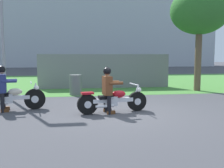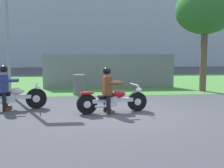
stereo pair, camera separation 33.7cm
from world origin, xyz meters
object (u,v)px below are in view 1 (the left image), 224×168
rider_follow (3,85)px  tree_roadside (200,12)px  motorcycle_follow (9,98)px  streetlight_pole (5,10)px  trash_can (76,85)px  motorcycle_lead (113,100)px  rider_lead (108,86)px

rider_follow → tree_roadside: 9.43m
motorcycle_follow → streetlight_pole: (-0.76, 2.98, 3.18)m
streetlight_pole → trash_can: streetlight_pole is taller
trash_can → motorcycle_follow: bearing=-124.4°
motorcycle_lead → rider_lead: bearing=179.1°
rider_lead → tree_roadside: tree_roadside is taller
tree_roadside → trash_can: size_ratio=5.62×
motorcycle_lead → streetlight_pole: streetlight_pole is taller
trash_can → motorcycle_lead: bearing=-73.6°
motorcycle_follow → trash_can: (2.07, 3.02, 0.04)m
motorcycle_follow → rider_lead: bearing=-24.3°
rider_lead → streetlight_pole: streetlight_pole is taller
rider_lead → trash_can: rider_lead is taller
streetlight_pole → trash_can: 4.22m
rider_lead → streetlight_pole: (-3.76, 3.74, 2.78)m
motorcycle_follow → tree_roadside: (8.02, 3.58, 3.42)m
rider_follow → trash_can: rider_follow is taller
motorcycle_lead → rider_follow: 3.44m
rider_lead → rider_follow: (-3.17, 0.73, 0.02)m
motorcycle_lead → motorcycle_follow: 3.25m
rider_follow → tree_roadside: tree_roadside is taller
streetlight_pole → trash_can: (2.83, 0.04, -3.14)m
motorcycle_follow → motorcycle_lead: bearing=-23.1°
rider_lead → rider_follow: rider_follow is taller
tree_roadside → motorcycle_follow: bearing=-155.9°
rider_lead → motorcycle_follow: 3.12m
streetlight_pole → trash_can: size_ratio=6.46×
motorcycle_lead → tree_roadside: 7.34m
motorcycle_lead → motorcycle_follow: motorcycle_follow is taller
motorcycle_lead → rider_follow: rider_follow is taller
rider_follow → streetlight_pole: size_ratio=0.25×
motorcycle_follow → trash_can: motorcycle_follow is taller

